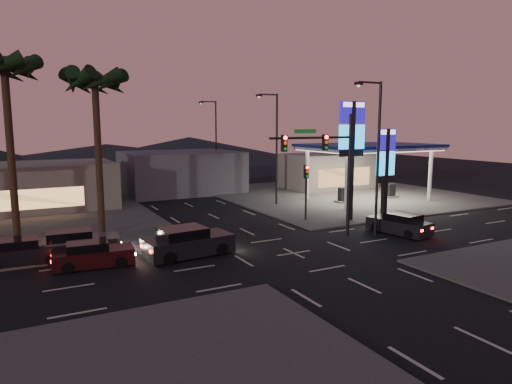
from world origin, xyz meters
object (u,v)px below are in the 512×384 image
gas_station (369,148)px  suv_station (400,224)px  pylon_sign_short (386,160)px  pylon_sign_tall (352,137)px  car_lane_a_front (187,243)px  car_lane_a_mid (92,255)px  car_lane_b_mid (22,252)px  traffic_signal_mast (328,158)px  car_lane_b_front (75,244)px

gas_station → suv_station: 14.08m
gas_station → pylon_sign_short: bearing=-123.7°
pylon_sign_tall → car_lane_a_front: (-14.08, -3.18, -5.63)m
gas_station → car_lane_a_mid: 28.48m
car_lane_b_mid → suv_station: suv_station is taller
car_lane_a_mid → suv_station: bearing=-6.2°
car_lane_b_mid → traffic_signal_mast: bearing=-9.5°
pylon_sign_short → car_lane_b_front: bearing=178.4°
car_lane_b_front → suv_station: size_ratio=1.09×
traffic_signal_mast → car_lane_b_front: size_ratio=1.65×
traffic_signal_mast → suv_station: traffic_signal_mast is taller
car_lane_a_front → car_lane_b_mid: size_ratio=1.18×
traffic_signal_mast → car_lane_a_mid: (-14.33, 0.80, -4.60)m
car_lane_a_mid → car_lane_b_front: bearing=104.5°
pylon_sign_short → suv_station: bearing=-119.1°
pylon_sign_tall → pylon_sign_short: 3.20m
car_lane_b_front → traffic_signal_mast: bearing=-11.8°
traffic_signal_mast → car_lane_b_front: 15.91m
pylon_sign_short → car_lane_a_front: size_ratio=1.34×
pylon_sign_tall → traffic_signal_mast: pylon_sign_tall is taller
pylon_sign_short → car_lane_b_front: 22.53m
car_lane_a_front → traffic_signal_mast: bearing=-2.0°
pylon_sign_short → car_lane_a_mid: 22.02m
car_lane_b_mid → suv_station: (22.67, -4.23, 0.00)m
car_lane_a_mid → car_lane_b_mid: bearing=146.4°
traffic_signal_mast → car_lane_b_mid: traffic_signal_mast is taller
traffic_signal_mast → car_lane_a_mid: bearing=176.8°
car_lane_b_front → car_lane_b_mid: (-2.61, -0.19, -0.07)m
gas_station → traffic_signal_mast: traffic_signal_mast is taller
car_lane_b_front → gas_station: bearing=14.2°
car_lane_b_front → pylon_sign_tall: bearing=1.1°
traffic_signal_mast → car_lane_b_front: traffic_signal_mast is taller
suv_station → traffic_signal_mast: bearing=165.7°
pylon_sign_short → suv_station: size_ratio=1.57×
car_lane_b_mid → suv_station: size_ratio=0.99×
suv_station → car_lane_b_front: bearing=167.6°
gas_station → pylon_sign_tall: bearing=-139.1°
car_lane_b_front → car_lane_a_mid: bearing=-75.5°
gas_station → car_lane_b_front: size_ratio=2.52×
gas_station → car_lane_b_front: bearing=-165.8°
pylon_sign_short → car_lane_b_front: pylon_sign_short is taller
pylon_sign_short → car_lane_a_mid: size_ratio=1.66×
pylon_sign_short → car_lane_b_mid: size_ratio=1.59×
traffic_signal_mast → suv_station: bearing=-14.3°
gas_station → car_lane_a_front: gas_station is taller
pylon_sign_tall → car_lane_b_front: bearing=-178.9°
car_lane_a_front → car_lane_b_mid: car_lane_a_front is taller
gas_station → pylon_sign_short: size_ratio=1.74×
pylon_sign_tall → suv_station: (0.38, -4.81, -5.74)m
pylon_sign_tall → car_lane_a_mid: (-19.08, -2.72, -5.77)m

